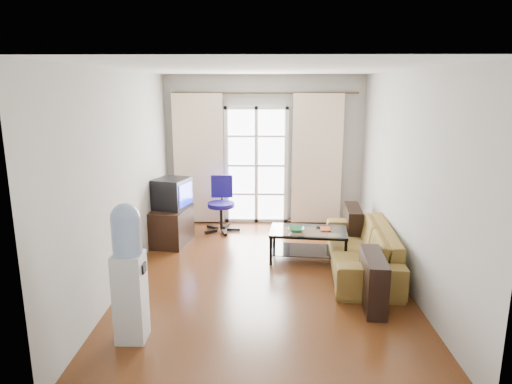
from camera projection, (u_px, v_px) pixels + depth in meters
floor at (264, 277)px, 6.12m from camera, size 5.20×5.20×0.00m
ceiling at (265, 69)px, 5.50m from camera, size 5.20×5.20×0.00m
wall_back at (265, 150)px, 8.34m from camera, size 3.60×0.02×2.70m
wall_front at (264, 250)px, 3.28m from camera, size 3.60×0.02×2.70m
wall_left at (124, 178)px, 5.84m from camera, size 0.02×5.20×2.70m
wall_right at (406, 179)px, 5.78m from camera, size 0.02×5.20×2.70m
french_door at (256, 166)px, 8.35m from camera, size 1.16×0.06×2.15m
curtain_rod at (265, 93)px, 8.01m from camera, size 3.30×0.04×0.04m
curtain_left at (199, 159)px, 8.28m from camera, size 0.90×0.07×2.35m
curtain_right at (317, 160)px, 8.24m from camera, size 0.90×0.07×2.35m
radiator at (307, 206)px, 8.46m from camera, size 0.64×0.12×0.64m
sofa at (361, 248)px, 6.30m from camera, size 2.25×1.16×0.62m
coffee_table at (308, 240)px, 6.68m from camera, size 1.17×0.74×0.45m
bowl at (296, 230)px, 6.57m from camera, size 0.26×0.26×0.06m
book at (321, 229)px, 6.67m from camera, size 0.15×0.20×0.02m
remote at (321, 227)px, 6.76m from camera, size 0.16×0.07×0.02m
tv_stand at (171, 226)px, 7.36m from camera, size 0.64×0.86×0.58m
crt_tv at (171, 193)px, 7.32m from camera, size 0.63×0.64×0.48m
task_chair at (221, 215)px, 8.02m from camera, size 0.66×0.66×0.96m
water_cooler at (129, 270)px, 4.45m from camera, size 0.31×0.29×1.42m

